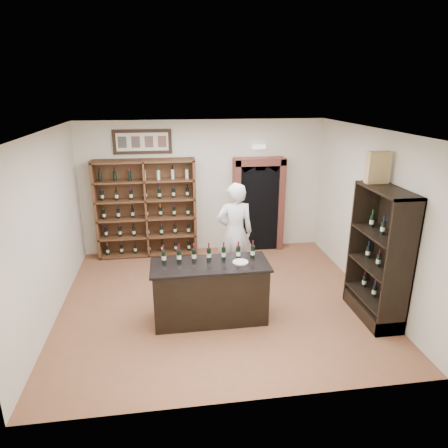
{
  "coord_description": "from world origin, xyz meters",
  "views": [
    {
      "loc": [
        -0.81,
        -6.35,
        3.63
      ],
      "look_at": [
        0.16,
        0.3,
        1.35
      ],
      "focal_mm": 32.0,
      "sensor_mm": 36.0,
      "label": 1
    }
  ],
  "objects": [
    {
      "name": "floor",
      "position": [
        0.0,
        0.0,
        0.0
      ],
      "size": [
        5.5,
        5.5,
        0.0
      ],
      "primitive_type": "plane",
      "color": "brown",
      "rests_on": "ground"
    },
    {
      "name": "ceiling",
      "position": [
        0.0,
        0.0,
        3.0
      ],
      "size": [
        5.5,
        5.5,
        0.0
      ],
      "primitive_type": "plane",
      "rotation": [
        3.14,
        0.0,
        0.0
      ],
      "color": "white",
      "rests_on": "wall_back"
    },
    {
      "name": "wall_back",
      "position": [
        0.0,
        2.5,
        1.5
      ],
      "size": [
        5.5,
        0.04,
        3.0
      ],
      "primitive_type": "cube",
      "color": "beige",
      "rests_on": "ground"
    },
    {
      "name": "wall_left",
      "position": [
        -2.75,
        0.0,
        1.5
      ],
      "size": [
        0.04,
        5.0,
        3.0
      ],
      "primitive_type": "cube",
      "color": "beige",
      "rests_on": "ground"
    },
    {
      "name": "wall_right",
      "position": [
        2.75,
        0.0,
        1.5
      ],
      "size": [
        0.04,
        5.0,
        3.0
      ],
      "primitive_type": "cube",
      "color": "beige",
      "rests_on": "ground"
    },
    {
      "name": "wine_shelf",
      "position": [
        -1.3,
        2.33,
        1.1
      ],
      "size": [
        2.2,
        0.38,
        2.2
      ],
      "color": "#50331B",
      "rests_on": "ground"
    },
    {
      "name": "framed_picture",
      "position": [
        -1.3,
        2.47,
        2.55
      ],
      "size": [
        1.25,
        0.04,
        0.52
      ],
      "primitive_type": "cube",
      "color": "black",
      "rests_on": "wall_back"
    },
    {
      "name": "arched_doorway",
      "position": [
        1.25,
        2.33,
        1.14
      ],
      "size": [
        1.17,
        0.35,
        2.17
      ],
      "color": "black",
      "rests_on": "ground"
    },
    {
      "name": "emergency_light",
      "position": [
        1.25,
        2.42,
        2.4
      ],
      "size": [
        0.3,
        0.1,
        0.1
      ],
      "primitive_type": "cube",
      "color": "white",
      "rests_on": "wall_back"
    },
    {
      "name": "tasting_counter",
      "position": [
        -0.2,
        -0.6,
        0.49
      ],
      "size": [
        1.88,
        0.78,
        1.0
      ],
      "color": "black",
      "rests_on": "ground"
    },
    {
      "name": "counter_bottle_0",
      "position": [
        -0.92,
        -0.46,
        1.11
      ],
      "size": [
        0.07,
        0.07,
        0.3
      ],
      "color": "black",
      "rests_on": "tasting_counter"
    },
    {
      "name": "counter_bottle_1",
      "position": [
        -0.68,
        -0.46,
        1.11
      ],
      "size": [
        0.07,
        0.07,
        0.3
      ],
      "color": "black",
      "rests_on": "tasting_counter"
    },
    {
      "name": "counter_bottle_2",
      "position": [
        -0.44,
        -0.46,
        1.11
      ],
      "size": [
        0.07,
        0.07,
        0.3
      ],
      "color": "black",
      "rests_on": "tasting_counter"
    },
    {
      "name": "counter_bottle_3",
      "position": [
        -0.2,
        -0.46,
        1.11
      ],
      "size": [
        0.07,
        0.07,
        0.3
      ],
      "color": "black",
      "rests_on": "tasting_counter"
    },
    {
      "name": "counter_bottle_4",
      "position": [
        0.04,
        -0.46,
        1.11
      ],
      "size": [
        0.07,
        0.07,
        0.3
      ],
      "color": "black",
      "rests_on": "tasting_counter"
    },
    {
      "name": "counter_bottle_5",
      "position": [
        0.28,
        -0.46,
        1.11
      ],
      "size": [
        0.07,
        0.07,
        0.3
      ],
      "color": "black",
      "rests_on": "tasting_counter"
    },
    {
      "name": "counter_bottle_6",
      "position": [
        0.52,
        -0.46,
        1.11
      ],
      "size": [
        0.07,
        0.07,
        0.3
      ],
      "color": "black",
      "rests_on": "tasting_counter"
    },
    {
      "name": "side_cabinet",
      "position": [
        2.52,
        -0.9,
        0.75
      ],
      "size": [
        0.48,
        1.2,
        2.2
      ],
      "color": "black",
      "rests_on": "ground"
    },
    {
      "name": "shopkeeper",
      "position": [
        0.43,
        0.77,
        0.99
      ],
      "size": [
        0.74,
        0.51,
        1.98
      ],
      "primitive_type": "imported",
      "rotation": [
        0.0,
        0.0,
        3.19
      ],
      "color": "silver",
      "rests_on": "ground"
    },
    {
      "name": "plate",
      "position": [
        0.29,
        -0.63,
        1.01
      ],
      "size": [
        0.25,
        0.25,
        0.02
      ],
      "primitive_type": "cylinder",
      "color": "beige",
      "rests_on": "tasting_counter"
    },
    {
      "name": "wine_crate",
      "position": [
        2.49,
        -0.51,
        2.45
      ],
      "size": [
        0.36,
        0.15,
        0.5
      ],
      "primitive_type": "cube",
      "rotation": [
        0.0,
        0.0,
        -0.02
      ],
      "color": "tan",
      "rests_on": "side_cabinet"
    }
  ]
}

